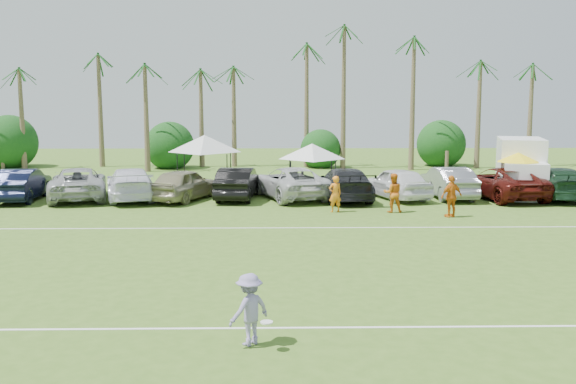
{
  "coord_description": "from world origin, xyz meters",
  "views": [
    {
      "loc": [
        2.44,
        -12.46,
        5.29
      ],
      "look_at": [
        2.92,
        13.51,
        1.6
      ],
      "focal_mm": 40.0,
      "sensor_mm": 36.0,
      "label": 1
    }
  ],
  "objects": [
    {
      "name": "ground",
      "position": [
        0.0,
        0.0,
        0.0
      ],
      "size": [
        120.0,
        120.0,
        0.0
      ],
      "primitive_type": "plane",
      "color": "#41641E",
      "rests_on": "ground"
    },
    {
      "name": "field_lines",
      "position": [
        0.0,
        8.0,
        0.01
      ],
      "size": [
        80.0,
        12.1,
        0.01
      ],
      "color": "white",
      "rests_on": "ground"
    },
    {
      "name": "palm_tree_1",
      "position": [
        -17.0,
        38.0,
        8.35
      ],
      "size": [
        2.4,
        2.4,
        9.9
      ],
      "color": "brown",
      "rests_on": "ground"
    },
    {
      "name": "palm_tree_2",
      "position": [
        -12.0,
        38.0,
        9.21
      ],
      "size": [
        2.4,
        2.4,
        10.9
      ],
      "color": "brown",
      "rests_on": "ground"
    },
    {
      "name": "palm_tree_3",
      "position": [
        -8.0,
        38.0,
        10.06
      ],
      "size": [
        2.4,
        2.4,
        11.9
      ],
      "color": "brown",
      "rests_on": "ground"
    },
    {
      "name": "palm_tree_4",
      "position": [
        -4.0,
        38.0,
        7.48
      ],
      "size": [
        2.4,
        2.4,
        8.9
      ],
      "color": "brown",
      "rests_on": "ground"
    },
    {
      "name": "palm_tree_5",
      "position": [
        0.0,
        38.0,
        8.35
      ],
      "size": [
        2.4,
        2.4,
        9.9
      ],
      "color": "brown",
      "rests_on": "ground"
    },
    {
      "name": "palm_tree_6",
      "position": [
        4.0,
        38.0,
        9.21
      ],
      "size": [
        2.4,
        2.4,
        10.9
      ],
      "color": "brown",
      "rests_on": "ground"
    },
    {
      "name": "palm_tree_7",
      "position": [
        8.0,
        38.0,
        10.06
      ],
      "size": [
        2.4,
        2.4,
        11.9
      ],
      "color": "brown",
      "rests_on": "ground"
    },
    {
      "name": "palm_tree_8",
      "position": [
        13.0,
        38.0,
        7.48
      ],
      "size": [
        2.4,
        2.4,
        8.9
      ],
      "color": "brown",
      "rests_on": "ground"
    },
    {
      "name": "palm_tree_9",
      "position": [
        18.0,
        38.0,
        8.35
      ],
      "size": [
        2.4,
        2.4,
        9.9
      ],
      "color": "brown",
      "rests_on": "ground"
    },
    {
      "name": "palm_tree_10",
      "position": [
        23.0,
        38.0,
        9.21
      ],
      "size": [
        2.4,
        2.4,
        10.9
      ],
      "color": "brown",
      "rests_on": "ground"
    },
    {
      "name": "bush_tree_0",
      "position": [
        -19.0,
        39.0,
        1.8
      ],
      "size": [
        4.0,
        4.0,
        4.0
      ],
      "color": "brown",
      "rests_on": "ground"
    },
    {
      "name": "bush_tree_1",
      "position": [
        -6.0,
        39.0,
        1.8
      ],
      "size": [
        4.0,
        4.0,
        4.0
      ],
      "color": "brown",
      "rests_on": "ground"
    },
    {
      "name": "bush_tree_2",
      "position": [
        6.0,
        39.0,
        1.8
      ],
      "size": [
        4.0,
        4.0,
        4.0
      ],
      "color": "brown",
      "rests_on": "ground"
    },
    {
      "name": "bush_tree_3",
      "position": [
        16.0,
        39.0,
        1.8
      ],
      "size": [
        4.0,
        4.0,
        4.0
      ],
      "color": "brown",
      "rests_on": "ground"
    },
    {
      "name": "sideline_player_a",
      "position": [
        5.27,
        17.89,
        0.87
      ],
      "size": [
        0.74,
        0.6,
        1.75
      ],
      "primitive_type": "imported",
      "rotation": [
        0.0,
        0.0,
        3.46
      ],
      "color": "orange",
      "rests_on": "ground"
    },
    {
      "name": "sideline_player_b",
      "position": [
        8.02,
        17.76,
        0.94
      ],
      "size": [
        0.92,
        0.72,
        1.88
      ],
      "primitive_type": "imported",
      "rotation": [
        0.0,
        0.0,
        3.15
      ],
      "color": "orange",
      "rests_on": "ground"
    },
    {
      "name": "sideline_player_c",
      "position": [
        10.48,
        16.43,
        0.96
      ],
      "size": [
        1.22,
        0.89,
        1.93
      ],
      "primitive_type": "imported",
      "rotation": [
        0.0,
        0.0,
        3.56
      ],
      "color": "orange",
      "rests_on": "ground"
    },
    {
      "name": "box_truck",
      "position": [
        16.4,
        23.58,
        1.69
      ],
      "size": [
        3.85,
        6.53,
        3.17
      ],
      "rotation": [
        0.0,
        0.0,
        -0.27
      ],
      "color": "white",
      "rests_on": "ground"
    },
    {
      "name": "canopy_tent_left",
      "position": [
        -2.02,
        27.59,
        3.19
      ],
      "size": [
        4.6,
        4.6,
        3.73
      ],
      "color": "black",
      "rests_on": "ground"
    },
    {
      "name": "canopy_tent_right",
      "position": [
        4.58,
        25.64,
        2.78
      ],
      "size": [
        4.01,
        4.01,
        3.25
      ],
      "color": "black",
      "rests_on": "ground"
    },
    {
      "name": "market_umbrella",
      "position": [
        15.52,
        21.83,
        2.28
      ],
      "size": [
        2.28,
        2.28,
        2.54
      ],
      "color": "black",
      "rests_on": "ground"
    },
    {
      "name": "frisbee_player",
      "position": [
        1.85,
        1.01,
        0.8
      ],
      "size": [
        1.16,
        1.12,
        1.59
      ],
      "rotation": [
        0.0,
        0.0,
        3.86
      ],
      "color": "#8A7EB3",
      "rests_on": "ground"
    },
    {
      "name": "parked_car_1",
      "position": [
        -11.19,
        21.84,
        0.86
      ],
      "size": [
        2.21,
        5.36,
        1.73
      ],
      "primitive_type": "imported",
      "rotation": [
        0.0,
        0.0,
        3.22
      ],
      "color": "black",
      "rests_on": "ground"
    },
    {
      "name": "parked_car_2",
      "position": [
        -8.31,
        22.21,
        0.86
      ],
      "size": [
        4.35,
        6.74,
        1.73
      ],
      "primitive_type": "imported",
      "rotation": [
        0.0,
        0.0,
        3.4
      ],
      "color": "#AAABAC",
      "rests_on": "ground"
    },
    {
      "name": "parked_car_3",
      "position": [
        -5.42,
        21.97,
        0.86
      ],
      "size": [
        3.86,
        6.37,
        1.73
      ],
      "primitive_type": "imported",
      "rotation": [
        0.0,
        0.0,
        3.4
      ],
      "color": "white",
      "rests_on": "ground"
    },
    {
      "name": "parked_car_4",
      "position": [
        -2.53,
        21.74,
        0.86
      ],
      "size": [
        3.75,
        5.46,
        1.73
      ],
      "primitive_type": "imported",
      "rotation": [
        0.0,
        0.0,
        2.77
      ],
      "color": "gray",
      "rests_on": "ground"
    },
    {
      "name": "parked_car_5",
      "position": [
        0.35,
        22.17,
        0.86
      ],
      "size": [
        2.3,
        5.39,
        1.73
      ],
      "primitive_type": "imported",
      "rotation": [
        0.0,
        0.0,
        3.05
      ],
      "color": "black",
      "rests_on": "ground"
    },
    {
      "name": "parked_car_6",
      "position": [
        3.24,
        22.32,
        0.86
      ],
      "size": [
        4.65,
        6.8,
        1.73
      ],
      "primitive_type": "imported",
      "rotation": [
        0.0,
        0.0,
        3.46
      ],
      "color": "silver",
      "rests_on": "ground"
    },
    {
      "name": "parked_car_7",
      "position": [
        6.13,
        21.77,
        0.86
      ],
      "size": [
        2.97,
        6.15,
        1.73
      ],
      "primitive_type": "imported",
      "rotation": [
        0.0,
        0.0,
        3.24
      ],
      "color": "black",
      "rests_on": "ground"
    },
    {
      "name": "parked_car_8",
      "position": [
        9.01,
        22.08,
        0.86
      ],
      "size": [
        3.52,
        5.45,
        1.73
      ],
      "primitive_type": "imported",
      "rotation": [
        0.0,
        0.0,
        3.46
      ],
      "color": "white",
      "rests_on": "ground"
    },
    {
      "name": "parked_car_9",
      "position": [
        11.9,
        22.33,
        0.86
      ],
      "size": [
        2.13,
        5.34,
        1.73
      ],
      "primitive_type": "imported",
      "rotation": [
        0.0,
        0.0,
        3.2
      ],
      "color": "gray",
      "rests_on": "ground"
    },
    {
      "name": "parked_car_10",
      "position": [
        14.78,
        22.0,
        0.86
      ],
      "size": [
        3.78,
        6.58,
        1.73
      ],
      "primitive_type": "imported",
      "rotation": [
        0.0,
        0.0,
        3.3
      ],
      "color": "#4D120E",
      "rests_on": "ground"
    },
    {
      "name": "parked_car_11",
      "position": [
        17.67,
        21.95,
        0.86
      ],
      "size": [
        2.94,
        6.14,
        1.73
      ],
      "primitive_type": "imported",
      "rotation": [
        0.0,
        0.0,
        3.05
      ],
      "color": "#173520",
      "rests_on": "ground"
    }
  ]
}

